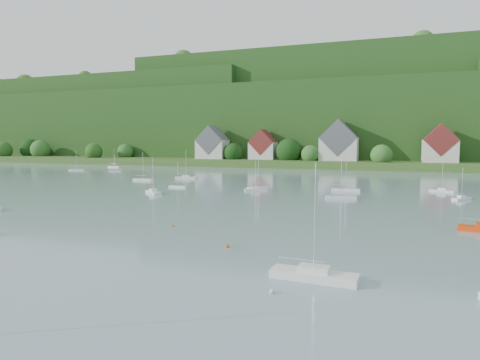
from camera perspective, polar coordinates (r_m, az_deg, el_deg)
The scene contains 11 objects.
far_shore_strip at distance 203.83m, azimuth 12.12°, elevation 2.32°, with size 600.00×60.00×3.00m, color #355520.
forested_ridge at distance 271.86m, azimuth 14.32°, elevation 7.48°, with size 620.00×181.22×69.89m.
village_building_0 at distance 206.13m, azimuth -3.73°, elevation 4.68°, with size 14.00×10.40×16.00m.
village_building_1 at distance 199.30m, azimuth 3.12°, elevation 4.45°, with size 12.00×9.36×14.00m.
village_building_2 at distance 191.04m, azimuth 13.16°, elevation 4.74°, with size 16.00×11.44×18.00m.
village_building_3 at distance 188.41m, azimuth 25.28°, elevation 4.12°, with size 13.00×10.40×15.50m.
near_sailboat_4 at distance 36.50m, azimuth 9.90°, elevation -12.38°, with size 7.32×2.47×9.73m.
mooring_buoy_1 at distance 33.33m, azimuth 4.33°, elevation -14.93°, with size 0.44×0.44×0.44m, color silver.
mooring_buoy_2 at distance 46.57m, azimuth -1.71°, elevation -9.04°, with size 0.47×0.47×0.47m, color #D85211.
mooring_buoy_3 at distance 58.18m, azimuth -9.04°, elevation -6.21°, with size 0.38×0.38×0.38m, color #D85211.
far_sailboat_cluster at distance 115.10m, azimuth 13.03°, elevation -0.43°, with size 202.22×81.35×8.71m.
Camera 1 is at (28.07, -1.64, 11.49)m, focal length 31.75 mm.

